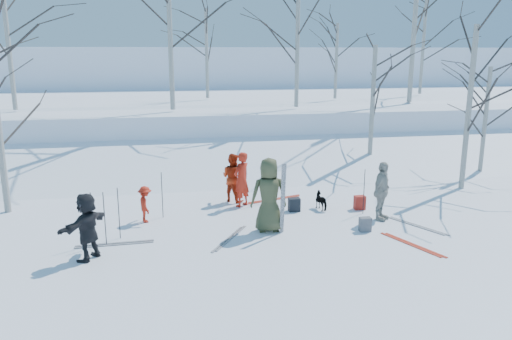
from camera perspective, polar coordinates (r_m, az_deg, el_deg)
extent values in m
plane|color=white|center=(13.48, 1.17, -6.83)|extent=(120.00, 120.00, 0.00)
cube|color=white|center=(20.07, -2.86, 0.35)|extent=(70.00, 9.49, 4.12)
cube|color=white|center=(29.73, -5.48, 6.19)|extent=(70.00, 18.00, 2.20)
cube|color=white|center=(50.53, -7.67, 10.17)|extent=(90.00, 30.00, 6.00)
imported|color=#3F4328|center=(13.09, 1.50, -2.88)|extent=(1.01, 0.69, 1.98)
imported|color=red|center=(15.27, -1.65, -1.09)|extent=(0.73, 0.71, 1.70)
imported|color=#B52B0D|center=(15.80, -2.68, -0.87)|extent=(0.95, 0.95, 1.55)
imported|color=red|center=(14.25, -12.54, -3.85)|extent=(0.50, 0.72, 1.03)
imported|color=beige|center=(14.45, 14.17, -2.36)|extent=(0.99, 0.98, 1.68)
imported|color=black|center=(12.01, -18.74, -6.13)|extent=(1.19, 1.48, 1.57)
imported|color=black|center=(15.23, 7.57, -3.49)|extent=(0.46, 0.70, 0.54)
cube|color=silver|center=(12.91, 3.00, -3.32)|extent=(0.08, 0.16, 1.90)
cube|color=silver|center=(12.95, 3.17, -3.28)|extent=(0.09, 0.22, 1.89)
cylinder|color=black|center=(16.01, 1.79, -1.06)|extent=(0.02, 0.02, 1.34)
cylinder|color=black|center=(12.81, -16.90, -5.35)|extent=(0.02, 0.02, 1.34)
cylinder|color=black|center=(14.92, 12.23, -2.44)|extent=(0.02, 0.02, 1.34)
cylinder|color=black|center=(14.59, 13.83, -2.88)|extent=(0.02, 0.02, 1.34)
cylinder|color=black|center=(13.13, -15.41, -4.79)|extent=(0.02, 0.02, 1.34)
cylinder|color=black|center=(12.89, -18.21, -5.32)|extent=(0.02, 0.02, 1.34)
cylinder|color=black|center=(14.49, -10.68, -2.83)|extent=(0.02, 0.02, 1.34)
cylinder|color=black|center=(15.63, 1.06, -1.41)|extent=(0.02, 0.02, 1.34)
cube|color=#A22219|center=(15.43, 11.76, -3.67)|extent=(0.32, 0.22, 0.42)
cube|color=#54555B|center=(13.62, 12.37, -6.09)|extent=(0.30, 0.20, 0.38)
cube|color=black|center=(14.99, 4.39, -3.97)|extent=(0.34, 0.24, 0.40)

